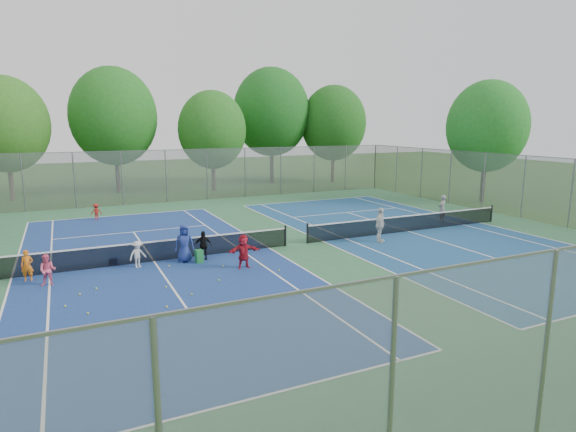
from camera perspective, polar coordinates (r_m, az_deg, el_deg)
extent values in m
plane|color=#285019|center=(24.13, 1.01, -3.44)|extent=(120.00, 120.00, 0.00)
cube|color=#306740|center=(24.13, 1.01, -3.43)|extent=(32.00, 32.00, 0.01)
cube|color=navy|center=(22.05, -15.60, -5.21)|extent=(10.97, 23.77, 0.01)
cube|color=navy|center=(27.86, 14.05, -1.78)|extent=(10.97, 23.77, 0.01)
cube|color=black|center=(21.94, -15.66, -4.11)|extent=(12.87, 0.10, 0.91)
cube|color=black|center=(27.77, 14.09, -0.89)|extent=(12.87, 0.10, 0.91)
cube|color=gray|center=(38.59, -9.57, 4.87)|extent=(32.00, 0.10, 4.00)
cube|color=gray|center=(33.90, 26.11, 3.07)|extent=(0.10, 32.00, 4.00)
cylinder|color=#443326|center=(43.32, -30.00, 3.88)|extent=(0.36, 0.36, 3.50)
ellipsoid|color=#2F651D|center=(43.11, -30.54, 9.35)|extent=(6.40, 6.40, 7.36)
cylinder|color=#443326|center=(44.36, -19.57, 5.07)|extent=(0.36, 0.36, 3.85)
ellipsoid|color=#1F601B|center=(44.17, -19.97, 11.05)|extent=(7.20, 7.20, 8.28)
cylinder|color=#443326|center=(43.96, -8.82, 5.07)|extent=(0.36, 0.36, 3.15)
ellipsoid|color=#24621C|center=(43.74, -8.97, 10.06)|extent=(6.00, 6.00, 6.90)
cylinder|color=#443326|center=(49.10, -1.95, 6.42)|extent=(0.36, 0.36, 4.20)
ellipsoid|color=#19591A|center=(48.95, -1.99, 12.20)|extent=(7.60, 7.60, 8.74)
cylinder|color=#443326|center=(50.06, 5.32, 6.06)|extent=(0.36, 0.36, 3.50)
ellipsoid|color=#1C5518|center=(49.88, 5.41, 10.90)|extent=(6.60, 6.60, 7.59)
cylinder|color=#443326|center=(40.07, 22.13, 4.08)|extent=(0.36, 0.36, 3.50)
ellipsoid|color=#1E6920|center=(39.85, 22.55, 9.79)|extent=(6.00, 6.00, 6.90)
cube|color=#1839B4|center=(22.18, -20.02, -5.02)|extent=(0.38, 0.38, 0.30)
cube|color=#25893D|center=(21.35, -10.49, -4.73)|extent=(0.33, 0.33, 0.59)
imported|color=orange|center=(21.12, -28.52, -5.20)|extent=(0.48, 0.35, 1.23)
imported|color=#F55F84|center=(20.14, -26.60, -5.77)|extent=(0.69, 0.59, 1.22)
imported|color=beige|center=(21.23, -17.40, -4.37)|extent=(0.85, 0.67, 1.15)
imported|color=black|center=(21.74, -10.02, -3.46)|extent=(0.82, 0.50, 1.31)
imported|color=navy|center=(21.50, -12.18, -3.19)|extent=(0.90, 0.67, 1.68)
imported|color=#B11928|center=(20.23, -5.27, -4.21)|extent=(1.37, 0.52, 1.45)
imported|color=#A61D17|center=(32.50, -21.77, 0.46)|extent=(0.68, 0.41, 1.03)
imported|color=gray|center=(30.89, 17.79, 0.83)|extent=(0.72, 0.59, 1.69)
imported|color=silver|center=(24.95, 10.86, -1.05)|extent=(1.11, 0.96, 1.79)
sphere|color=yellow|center=(16.64, -14.19, -10.43)|extent=(0.07, 0.07, 0.07)
sphere|color=#AECD2F|center=(18.89, -8.17, -7.59)|extent=(0.07, 0.07, 0.07)
sphere|color=gold|center=(18.49, -14.25, -8.23)|extent=(0.07, 0.07, 0.07)
sphere|color=gold|center=(21.10, -13.90, -5.81)|extent=(0.07, 0.07, 0.07)
sphere|color=#B8CD2F|center=(16.87, -22.63, -10.67)|extent=(0.07, 0.07, 0.07)
sphere|color=#AECC2F|center=(19.88, -1.06, -6.52)|extent=(0.07, 0.07, 0.07)
sphere|color=yellow|center=(20.67, -3.24, -5.85)|extent=(0.07, 0.07, 0.07)
sphere|color=#C4DF34|center=(20.65, -7.68, -5.95)|extent=(0.07, 0.07, 0.07)
sphere|color=#A4C72E|center=(17.57, -11.35, -9.14)|extent=(0.07, 0.07, 0.07)
sphere|color=#C1DF34|center=(17.80, -24.91, -9.71)|extent=(0.07, 0.07, 0.07)
sphere|color=#C9D932|center=(18.76, -23.45, -8.54)|extent=(0.07, 0.07, 0.07)
sphere|color=#C9E635|center=(19.15, -21.76, -8.02)|extent=(0.07, 0.07, 0.07)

